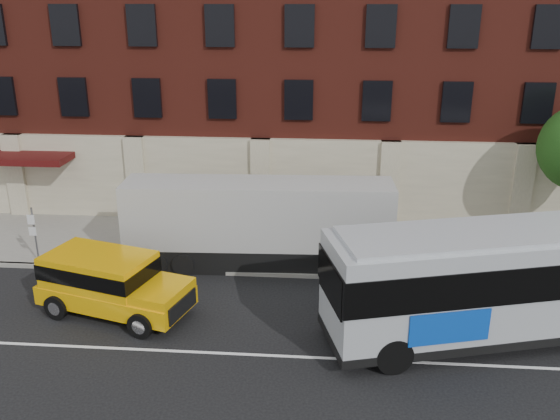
# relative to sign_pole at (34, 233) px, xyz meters

# --- Properties ---
(ground) EXTENTS (120.00, 120.00, 0.00)m
(ground) POSITION_rel_sign_pole_xyz_m (8.50, -6.15, -1.45)
(ground) COLOR black
(ground) RESTS_ON ground
(sidewalk) EXTENTS (60.00, 6.00, 0.15)m
(sidewalk) POSITION_rel_sign_pole_xyz_m (8.50, 2.85, -1.38)
(sidewalk) COLOR #9A978C
(sidewalk) RESTS_ON ground
(kerb) EXTENTS (60.00, 0.25, 0.15)m
(kerb) POSITION_rel_sign_pole_xyz_m (8.50, -0.15, -1.38)
(kerb) COLOR #9A978C
(kerb) RESTS_ON ground
(lane_line) EXTENTS (60.00, 0.12, 0.01)m
(lane_line) POSITION_rel_sign_pole_xyz_m (8.50, -5.65, -1.45)
(lane_line) COLOR white
(lane_line) RESTS_ON ground
(building) EXTENTS (30.00, 12.10, 15.00)m
(building) POSITION_rel_sign_pole_xyz_m (8.49, 10.77, 6.13)
(building) COLOR maroon
(building) RESTS_ON sidewalk
(sign_pole) EXTENTS (0.30, 0.20, 2.50)m
(sign_pole) POSITION_rel_sign_pole_xyz_m (0.00, 0.00, 0.00)
(sign_pole) COLOR slate
(sign_pole) RESTS_ON ground
(city_bus) EXTENTS (13.83, 6.33, 3.71)m
(city_bus) POSITION_rel_sign_pole_xyz_m (18.34, -3.61, 0.60)
(city_bus) COLOR #ACB1B7
(city_bus) RESTS_ON ground
(yellow_suv) EXTENTS (5.64, 3.51, 2.10)m
(yellow_suv) POSITION_rel_sign_pole_xyz_m (4.25, -3.39, -0.25)
(yellow_suv) COLOR #FCB207
(yellow_suv) RESTS_ON ground
(shipping_container) EXTENTS (10.67, 2.65, 3.53)m
(shipping_container) POSITION_rel_sign_pole_xyz_m (8.94, 0.84, 0.29)
(shipping_container) COLOR black
(shipping_container) RESTS_ON ground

